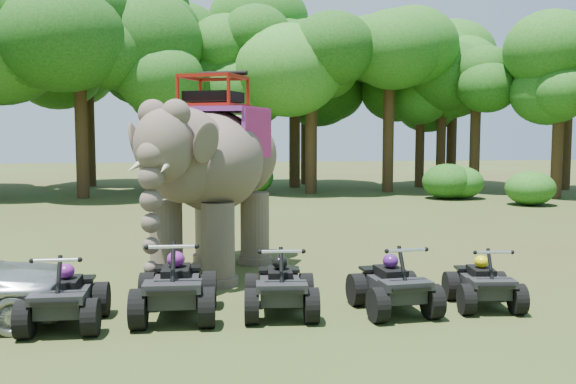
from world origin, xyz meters
name	(u,v)px	position (x,y,z in m)	size (l,w,h in m)	color
ground	(296,293)	(0.00, 0.00, 0.00)	(110.00, 110.00, 0.00)	#47381E
elephant	(213,172)	(-1.57, 2.20, 2.27)	(2.38, 5.41, 4.54)	brown
atv_0	(65,289)	(-4.06, -1.62, 0.63)	(1.23, 1.69, 1.25)	black
atv_1	(175,278)	(-2.29, -1.34, 0.69)	(1.36, 1.87, 1.39)	black
atv_2	(280,279)	(-0.49, -1.38, 0.63)	(1.23, 1.69, 1.25)	black
atv_3	(393,277)	(1.51, -1.50, 0.62)	(1.22, 1.68, 1.24)	black
atv_4	(483,276)	(3.23, -1.41, 0.57)	(1.12, 1.53, 1.14)	black
tree_0	(236,107)	(0.00, 20.90, 4.42)	(6.19, 6.19, 8.84)	#195114
tree_1	(310,119)	(3.73, 20.15, 3.83)	(5.36, 5.36, 7.66)	#195114
tree_2	(389,104)	(7.94, 20.50, 4.63)	(6.48, 6.48, 9.26)	#195114
tree_3	(476,115)	(12.49, 19.94, 4.03)	(5.64, 5.64, 8.06)	#195114
tree_4	(558,120)	(14.95, 16.21, 3.72)	(5.21, 5.21, 7.45)	#195114
tree_29	(80,97)	(-7.45, 19.37, 4.83)	(6.76, 6.76, 9.65)	#195114
tree_30	(161,120)	(-3.76, 20.30, 3.77)	(5.28, 5.28, 7.55)	#195114
tree_31	(420,124)	(10.60, 23.14, 3.60)	(5.05, 5.05, 7.21)	#195114
tree_32	(452,108)	(12.56, 23.31, 4.52)	(6.33, 6.33, 9.04)	#195114
tree_33	(312,106)	(3.89, 20.74, 4.50)	(6.30, 6.30, 9.00)	#195114
tree_34	(441,120)	(11.54, 22.32, 3.80)	(5.31, 5.31, 7.59)	#195114
tree_36	(89,104)	(-8.21, 26.24, 4.74)	(6.63, 6.63, 9.47)	#195114
tree_37	(305,118)	(4.42, 26.02, 3.97)	(5.56, 5.56, 7.95)	#195114
tree_38	(174,93)	(-3.18, 21.98, 5.16)	(7.23, 7.23, 10.33)	#195114
tree_39	(151,106)	(-4.50, 23.82, 4.58)	(6.42, 6.42, 9.17)	#195114
tree_42	(229,116)	(-0.33, 21.51, 4.01)	(5.61, 5.61, 8.01)	#195114
tree_43	(568,109)	(17.99, 20.51, 4.40)	(6.16, 6.16, 8.80)	#195114
tree_44	(295,92)	(3.46, 23.90, 5.38)	(7.53, 7.53, 10.76)	#195114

